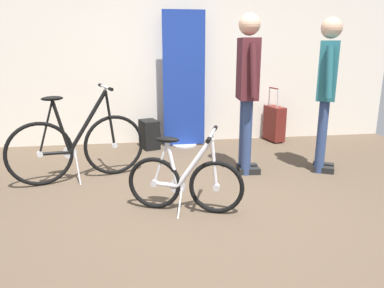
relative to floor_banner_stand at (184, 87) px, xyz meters
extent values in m
plane|color=brown|center=(-0.11, -2.30, -0.87)|extent=(6.83, 6.83, 0.00)
cube|color=silver|center=(-0.11, 0.33, 0.65)|extent=(6.83, 0.10, 3.03)
cylinder|color=#B7B7BC|center=(0.00, 0.00, -0.86)|extent=(0.36, 0.36, 0.02)
cube|color=navy|center=(0.00, 0.00, 0.10)|extent=(0.60, 0.02, 1.90)
torus|color=black|center=(-0.02, -2.32, -0.63)|extent=(0.47, 0.19, 0.49)
cylinder|color=#B7B7BC|center=(-0.02, -2.32, -0.63)|extent=(0.07, 0.07, 0.06)
torus|color=black|center=(-0.54, -2.13, -0.63)|extent=(0.47, 0.19, 0.49)
cylinder|color=#B7B7BC|center=(-0.54, -2.13, -0.63)|extent=(0.07, 0.07, 0.06)
cylinder|color=silver|center=(-0.44, -2.17, -0.63)|extent=(0.21, 0.10, 0.05)
cylinder|color=silver|center=(-0.20, -2.25, -0.41)|extent=(0.33, 0.15, 0.47)
cylinder|color=silver|center=(-0.39, -2.19, -0.44)|extent=(0.13, 0.07, 0.41)
cylinder|color=silver|center=(-0.44, -2.17, -0.63)|extent=(0.21, 0.09, 0.04)
cylinder|color=silver|center=(-0.04, -2.31, -0.41)|extent=(0.08, 0.05, 0.44)
cylinder|color=silver|center=(-0.49, -2.15, -0.43)|extent=(0.14, 0.07, 0.40)
ellipsoid|color=black|center=(-0.43, -2.17, -0.22)|extent=(0.24, 0.16, 0.05)
cylinder|color=#B7B7BC|center=(-0.06, -2.30, -0.17)|extent=(0.03, 0.03, 0.04)
cylinder|color=#B7B7BC|center=(-0.06, -2.30, -0.15)|extent=(0.17, 0.42, 0.03)
cylinder|color=black|center=(-0.13, -2.51, -0.15)|extent=(0.06, 0.10, 0.04)
cylinder|color=black|center=(0.01, -2.09, -0.15)|extent=(0.06, 0.10, 0.04)
cylinder|color=#B7B7BC|center=(-0.34, -2.20, -0.64)|extent=(0.14, 0.06, 0.14)
cylinder|color=#B7B7BC|center=(-0.34, -2.30, -0.76)|extent=(0.08, 0.19, 0.23)
torus|color=black|center=(-0.95, -1.13, -0.53)|extent=(0.67, 0.26, 0.69)
cylinder|color=#B7B7BC|center=(-0.95, -1.13, -0.53)|extent=(0.07, 0.07, 0.06)
torus|color=black|center=(-1.70, -1.38, -0.53)|extent=(0.67, 0.26, 0.69)
cylinder|color=#B7B7BC|center=(-1.70, -1.38, -0.53)|extent=(0.07, 0.07, 0.06)
cylinder|color=black|center=(-1.55, -1.34, -0.53)|extent=(0.30, 0.13, 0.05)
cylinder|color=black|center=(-1.21, -1.22, -0.22)|extent=(0.45, 0.19, 0.66)
cylinder|color=black|center=(-1.47, -1.31, -0.26)|extent=(0.16, 0.09, 0.58)
cylinder|color=black|center=(-1.55, -1.34, -0.53)|extent=(0.29, 0.12, 0.04)
cylinder|color=black|center=(-0.98, -1.14, -0.22)|extent=(0.10, 0.06, 0.62)
cylinder|color=black|center=(-1.61, -1.36, -0.25)|extent=(0.19, 0.08, 0.56)
ellipsoid|color=black|center=(-1.53, -1.33, 0.05)|extent=(0.24, 0.16, 0.05)
cylinder|color=#B7B7BC|center=(-1.01, -1.15, 0.11)|extent=(0.03, 0.03, 0.04)
cylinder|color=#B7B7BC|center=(-1.01, -1.15, 0.13)|extent=(0.16, 0.43, 0.03)
cylinder|color=black|center=(-0.94, -1.36, 0.13)|extent=(0.06, 0.10, 0.04)
cylinder|color=black|center=(-1.08, -0.94, 0.13)|extent=(0.06, 0.10, 0.04)
cylinder|color=#B7B7BC|center=(-1.41, -1.29, -0.54)|extent=(0.14, 0.06, 0.14)
cylinder|color=#B7B7BC|center=(-1.33, -1.36, -0.71)|extent=(0.08, 0.19, 0.32)
cylinder|color=navy|center=(0.54, -1.36, -0.44)|extent=(0.11, 0.11, 0.86)
cube|color=black|center=(0.59, -1.37, -0.83)|extent=(0.25, 0.11, 0.07)
cylinder|color=navy|center=(0.55, -1.20, -0.44)|extent=(0.11, 0.11, 0.86)
cube|color=black|center=(0.60, -1.21, -0.83)|extent=(0.25, 0.11, 0.07)
cube|color=#4C1E23|center=(0.54, -1.28, 0.32)|extent=(0.23, 0.34, 0.66)
cylinder|color=#4C1E23|center=(0.54, -1.49, 0.32)|extent=(0.13, 0.12, 0.56)
cylinder|color=#4C1E23|center=(0.57, -1.08, 0.32)|extent=(0.13, 0.11, 0.56)
sphere|color=tan|center=(0.54, -1.28, 0.79)|extent=(0.23, 0.23, 0.23)
cylinder|color=navy|center=(1.41, -1.42, -0.45)|extent=(0.11, 0.11, 0.84)
cube|color=black|center=(1.45, -1.44, -0.83)|extent=(0.25, 0.19, 0.07)
cylinder|color=navy|center=(1.48, -1.28, -0.45)|extent=(0.11, 0.11, 0.84)
cube|color=black|center=(1.52, -1.30, -0.83)|extent=(0.25, 0.19, 0.07)
cube|color=#23606B|center=(1.44, -1.35, 0.30)|extent=(0.33, 0.38, 0.65)
cylinder|color=#23606B|center=(1.36, -1.54, 0.30)|extent=(0.11, 0.13, 0.55)
cylinder|color=#23606B|center=(1.55, -1.17, 0.30)|extent=(0.11, 0.08, 0.55)
sphere|color=tan|center=(1.44, -1.35, 0.75)|extent=(0.23, 0.23, 0.23)
cube|color=maroon|center=(1.41, 0.06, -0.59)|extent=(0.25, 0.39, 0.52)
cylinder|color=#B7B7BC|center=(1.39, -0.06, -0.19)|extent=(0.02, 0.02, 0.28)
cylinder|color=#B7B7BC|center=(1.34, 0.16, -0.19)|extent=(0.02, 0.02, 0.28)
cylinder|color=maroon|center=(1.36, 0.05, -0.05)|extent=(0.07, 0.23, 0.02)
cylinder|color=black|center=(1.49, -0.05, -0.85)|extent=(0.04, 0.03, 0.04)
cylinder|color=black|center=(1.44, 0.20, -0.85)|extent=(0.04, 0.03, 0.04)
cube|color=black|center=(-0.52, -0.07, -0.66)|extent=(0.30, 0.36, 0.41)
cube|color=black|center=(-0.40, -0.04, -0.73)|extent=(0.10, 0.22, 0.18)
camera|label=1|loc=(-0.67, -5.25, 0.56)|focal=34.45mm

